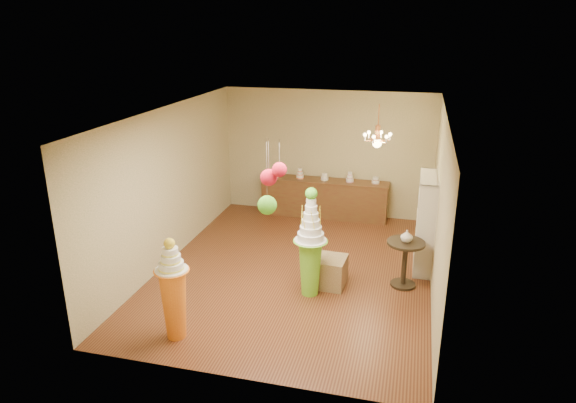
% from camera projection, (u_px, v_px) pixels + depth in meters
% --- Properties ---
extents(floor, '(6.50, 6.50, 0.00)m').
position_uv_depth(floor, '(295.00, 270.00, 9.77)').
color(floor, '#572D17').
rests_on(floor, ground).
extents(ceiling, '(6.50, 6.50, 0.00)m').
position_uv_depth(ceiling, '(296.00, 112.00, 8.78)').
color(ceiling, silver).
rests_on(ceiling, ground).
extents(wall_back, '(5.00, 0.04, 3.00)m').
position_uv_depth(wall_back, '(327.00, 153.00, 12.25)').
color(wall_back, tan).
rests_on(wall_back, ground).
extents(wall_front, '(5.00, 0.04, 3.00)m').
position_uv_depth(wall_front, '(234.00, 277.00, 6.30)').
color(wall_front, tan).
rests_on(wall_front, ground).
extents(wall_left, '(0.04, 6.50, 3.00)m').
position_uv_depth(wall_left, '(169.00, 185.00, 9.86)').
color(wall_left, tan).
rests_on(wall_left, ground).
extents(wall_right, '(0.04, 6.50, 3.00)m').
position_uv_depth(wall_right, '(439.00, 207.00, 8.69)').
color(wall_right, tan).
rests_on(wall_right, ground).
extents(pedestal_green, '(0.57, 0.57, 1.93)m').
position_uv_depth(pedestal_green, '(310.00, 253.00, 8.67)').
color(pedestal_green, '#70CA2C').
rests_on(pedestal_green, floor).
extents(pedestal_orange, '(0.55, 0.55, 1.60)m').
position_uv_depth(pedestal_orange, '(174.00, 296.00, 7.48)').
color(pedestal_orange, orange).
rests_on(pedestal_orange, floor).
extents(burlap_riser, '(0.62, 0.62, 0.53)m').
position_uv_depth(burlap_riser, '(329.00, 271.00, 9.13)').
color(burlap_riser, olive).
rests_on(burlap_riser, floor).
extents(sideboard, '(3.04, 0.54, 1.16)m').
position_uv_depth(sideboard, '(324.00, 198.00, 12.33)').
color(sideboard, '#57351B').
rests_on(sideboard, floor).
extents(shelving_unit, '(0.33, 1.20, 1.80)m').
position_uv_depth(shelving_unit, '(426.00, 222.00, 9.66)').
color(shelving_unit, beige).
rests_on(shelving_unit, floor).
extents(round_table, '(0.84, 0.84, 0.85)m').
position_uv_depth(round_table, '(405.00, 257.00, 9.01)').
color(round_table, black).
rests_on(round_table, floor).
extents(vase, '(0.24, 0.24, 0.22)m').
position_uv_depth(vase, '(407.00, 236.00, 8.88)').
color(vase, beige).
rests_on(vase, round_table).
extents(pom_red_left, '(0.24, 0.24, 0.68)m').
position_uv_depth(pom_red_left, '(269.00, 177.00, 7.04)').
color(pom_red_left, '#463D32').
rests_on(pom_red_left, ceiling).
extents(pom_green_mid, '(0.27, 0.27, 1.09)m').
position_uv_depth(pom_green_mid, '(267.00, 205.00, 7.15)').
color(pom_green_mid, '#463D32').
rests_on(pom_green_mid, ceiling).
extents(pom_red_right, '(0.20, 0.20, 0.52)m').
position_uv_depth(pom_red_right, '(279.00, 170.00, 6.92)').
color(pom_red_right, '#463D32').
rests_on(pom_red_right, ceiling).
extents(chandelier, '(0.72, 0.72, 0.85)m').
position_uv_depth(chandelier, '(377.00, 140.00, 9.90)').
color(chandelier, '#EF9254').
rests_on(chandelier, ceiling).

